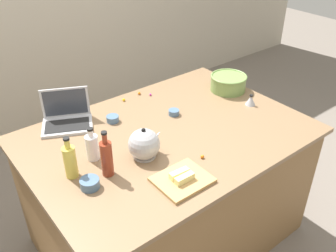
{
  "coord_description": "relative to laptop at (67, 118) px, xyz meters",
  "views": [
    {
      "loc": [
        -1.19,
        -1.51,
        2.17
      ],
      "look_at": [
        0.0,
        0.0,
        0.95
      ],
      "focal_mm": 39.67,
      "sensor_mm": 36.0,
      "label": 1
    }
  ],
  "objects": [
    {
      "name": "wall_back",
      "position": [
        0.44,
        1.59,
        0.35
      ],
      "size": [
        8.0,
        0.1,
        2.6
      ],
      "primitive_type": "cube",
      "color": "beige",
      "rests_on": "ground"
    },
    {
      "name": "candy_4",
      "position": [
        0.43,
        -0.8,
        -0.04
      ],
      "size": [
        0.02,
        0.02,
        0.02
      ],
      "primitive_type": "sphere",
      "color": "orange",
      "rests_on": "island_counter"
    },
    {
      "name": "candy_0",
      "position": [
        0.28,
        -0.4,
        -0.04
      ],
      "size": [
        0.02,
        0.02,
        0.02
      ],
      "primitive_type": "sphere",
      "color": "yellow",
      "rests_on": "island_counter"
    },
    {
      "name": "bottle_vinegar",
      "position": [
        -0.05,
        -0.43,
        0.03
      ],
      "size": [
        0.07,
        0.07,
        0.2
      ],
      "color": "white",
      "rests_on": "island_counter"
    },
    {
      "name": "ramekin_medium",
      "position": [
        0.24,
        -0.15,
        -0.03
      ],
      "size": [
        0.08,
        0.08,
        0.04
      ],
      "primitive_type": "cylinder",
      "color": "slate",
      "rests_on": "island_counter"
    },
    {
      "name": "mixing_bowl_large",
      "position": [
        1.16,
        -0.3,
        0.02
      ],
      "size": [
        0.27,
        0.27,
        0.12
      ],
      "color": "#72934C",
      "rests_on": "island_counter"
    },
    {
      "name": "ramekin_wide",
      "position": [
        -0.18,
        -0.63,
        -0.02
      ],
      "size": [
        0.1,
        0.1,
        0.05
      ],
      "primitive_type": "cylinder",
      "color": "slate",
      "rests_on": "island_counter"
    },
    {
      "name": "cutting_board",
      "position": [
        0.22,
        -0.88,
        -0.04
      ],
      "size": [
        0.28,
        0.23,
        0.02
      ],
      "primitive_type": "cube",
      "color": "tan",
      "rests_on": "island_counter"
    },
    {
      "name": "laptop",
      "position": [
        0.0,
        0.0,
        0.0
      ],
      "size": [
        0.38,
        0.34,
        0.22
      ],
      "color": "#B7B7BC",
      "rests_on": "island_counter"
    },
    {
      "name": "candy_3",
      "position": [
        0.45,
        0.04,
        -0.04
      ],
      "size": [
        0.02,
        0.02,
        0.02
      ],
      "primitive_type": "sphere",
      "color": "yellow",
      "rests_on": "island_counter"
    },
    {
      "name": "island_counter",
      "position": [
        0.44,
        -0.48,
        -0.5
      ],
      "size": [
        1.72,
        1.22,
        0.9
      ],
      "color": "olive",
      "rests_on": "ground"
    },
    {
      "name": "bottle_soy",
      "position": [
        -0.05,
        -0.59,
        0.06
      ],
      "size": [
        0.06,
        0.06,
        0.27
      ],
      "color": "maroon",
      "rests_on": "island_counter"
    },
    {
      "name": "ground_plane",
      "position": [
        0.44,
        -0.48,
        -0.95
      ],
      "size": [
        12.0,
        12.0,
        0.0
      ],
      "primitive_type": "plane",
      "color": "slate"
    },
    {
      "name": "candy_1",
      "position": [
        0.59,
        0.05,
        -0.04
      ],
      "size": [
        0.02,
        0.02,
        0.02
      ],
      "primitive_type": "sphere",
      "color": "orange",
      "rests_on": "island_counter"
    },
    {
      "name": "candy_2",
      "position": [
        0.65,
        -0.01,
        -0.04
      ],
      "size": [
        0.02,
        0.02,
        0.02
      ],
      "primitive_type": "sphere",
      "color": "#CC3399",
      "rests_on": "island_counter"
    },
    {
      "name": "ramekin_small",
      "position": [
        0.61,
        -0.33,
        -0.03
      ],
      "size": [
        0.07,
        0.07,
        0.04
      ],
      "primitive_type": "cylinder",
      "color": "slate",
      "rests_on": "island_counter"
    },
    {
      "name": "bottle_oil",
      "position": [
        -0.21,
        -0.49,
        0.05
      ],
      "size": [
        0.07,
        0.07,
        0.24
      ],
      "color": "#DBC64C",
      "rests_on": "island_counter"
    },
    {
      "name": "kettle",
      "position": [
        0.19,
        -0.59,
        0.03
      ],
      "size": [
        0.21,
        0.18,
        0.2
      ],
      "color": "#ADADB2",
      "rests_on": "island_counter"
    },
    {
      "name": "butter_stick_left",
      "position": [
        0.21,
        -0.91,
        -0.01
      ],
      "size": [
        0.11,
        0.04,
        0.04
      ],
      "primitive_type": "cube",
      "rotation": [
        0.0,
        0.0,
        -0.01
      ],
      "color": "#F4E58C",
      "rests_on": "cutting_board"
    },
    {
      "name": "kitchen_timer",
      "position": [
        1.12,
        -0.56,
        -0.01
      ],
      "size": [
        0.07,
        0.07,
        0.08
      ],
      "color": "#B2B2B7",
      "rests_on": "island_counter"
    },
    {
      "name": "butter_stick_right",
      "position": [
        0.22,
        -0.86,
        -0.01
      ],
      "size": [
        0.11,
        0.04,
        0.04
      ],
      "primitive_type": "cube",
      "rotation": [
        0.0,
        0.0,
        -0.06
      ],
      "color": "#F4E58C",
      "rests_on": "cutting_board"
    }
  ]
}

